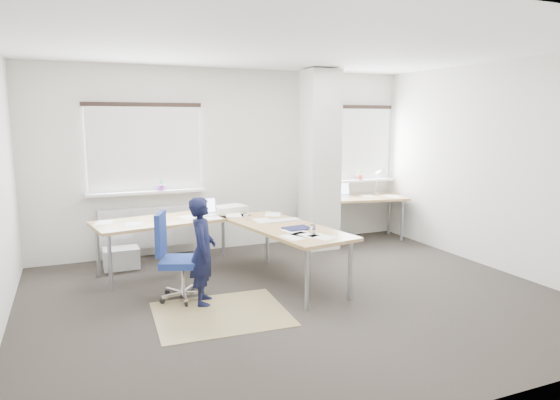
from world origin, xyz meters
name	(u,v)px	position (x,y,z in m)	size (l,w,h in m)	color
ground	(296,297)	(0.00, 0.00, 0.00)	(6.00, 6.00, 0.00)	black
room_shell	(295,143)	(0.18, 0.45, 1.75)	(6.04, 5.04, 2.82)	beige
floor_mat	(221,314)	(-0.94, -0.15, 0.00)	(1.37, 1.16, 0.01)	olive
white_crate	(121,258)	(-1.74, 1.98, 0.14)	(0.47, 0.33, 0.28)	white
desk_main	(229,224)	(-0.47, 1.06, 0.69)	(2.82, 2.63, 0.96)	olive
desk_side	(364,199)	(2.26, 2.16, 0.69)	(1.50, 0.93, 1.22)	olive
task_chair	(179,276)	(-1.26, 0.46, 0.28)	(0.59, 0.57, 1.01)	navy
person	(203,251)	(-1.02, 0.24, 0.60)	(0.44, 0.29, 1.20)	black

